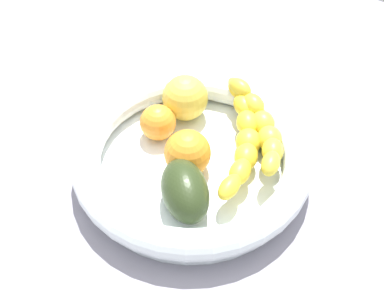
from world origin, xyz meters
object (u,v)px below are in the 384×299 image
at_px(banana_draped_left, 262,128).
at_px(banana_draped_right, 243,138).
at_px(orange_mid_left, 187,153).
at_px(avocado_dark, 185,191).
at_px(orange_front, 158,122).
at_px(apple_yellow, 185,98).
at_px(fruit_bowl, 192,158).

distance_m(banana_draped_left, banana_draped_right, 0.03).
xyz_separation_m(orange_mid_left, avocado_dark, (0.04, -0.05, -0.00)).
bearing_deg(banana_draped_right, orange_front, -157.63).
distance_m(avocado_dark, apple_yellow, 0.17).
distance_m(banana_draped_right, apple_yellow, 0.11).
bearing_deg(apple_yellow, orange_mid_left, -51.44).
height_order(orange_front, orange_mid_left, orange_mid_left).
xyz_separation_m(banana_draped_left, banana_draped_right, (-0.01, -0.03, -0.01)).
bearing_deg(orange_mid_left, avocado_dark, -55.84).
bearing_deg(orange_mid_left, fruit_bowl, 87.97).
height_order(orange_front, apple_yellow, apple_yellow).
xyz_separation_m(orange_front, orange_mid_left, (0.07, -0.03, 0.01)).
height_order(banana_draped_left, banana_draped_right, banana_draped_left).
height_order(banana_draped_left, avocado_dark, avocado_dark).
xyz_separation_m(orange_front, apple_yellow, (0.00, 0.06, 0.01)).
relative_size(banana_draped_right, avocado_dark, 2.18).
xyz_separation_m(orange_mid_left, apple_yellow, (-0.07, 0.09, 0.00)).
bearing_deg(banana_draped_left, orange_mid_left, -118.56).
bearing_deg(fruit_bowl, avocado_dark, -60.64).
distance_m(banana_draped_right, avocado_dark, 0.13).
bearing_deg(apple_yellow, fruit_bowl, -47.73).
height_order(fruit_bowl, banana_draped_left, banana_draped_left).
relative_size(banana_draped_right, orange_mid_left, 3.30).
distance_m(banana_draped_left, avocado_dark, 0.16).
relative_size(banana_draped_right, apple_yellow, 3.06).
bearing_deg(fruit_bowl, apple_yellow, 132.27).
bearing_deg(avocado_dark, banana_draped_right, 86.82).
distance_m(orange_front, apple_yellow, 0.06).
height_order(fruit_bowl, orange_mid_left, orange_mid_left).
xyz_separation_m(fruit_bowl, apple_yellow, (-0.07, 0.08, 0.02)).
relative_size(fruit_bowl, orange_mid_left, 5.17).
bearing_deg(avocado_dark, apple_yellow, 126.95).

